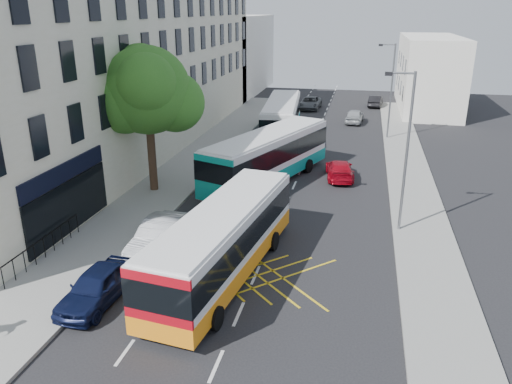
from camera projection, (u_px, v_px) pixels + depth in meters
The scene contains 19 objects.
ground at pixel (216, 366), 16.13m from camera, with size 120.00×120.00×0.00m, color black.
pavement_left at pixel (155, 190), 31.55m from camera, with size 5.00×70.00×0.15m, color gray.
pavement_right at pixel (417, 210), 28.38m from camera, with size 3.00×70.00×0.15m, color gray.
terrace_main at pixel (131, 64), 39.03m from camera, with size 8.30×45.00×13.50m.
terrace_far at pixel (231, 55), 67.62m from camera, with size 8.00×20.00×10.00m, color silver.
building_right at pixel (428, 73), 56.59m from camera, with size 6.00×18.00×8.00m, color silver.
street_tree at pixel (147, 91), 29.37m from camera, with size 6.30×5.70×8.80m.
lamp_near at pixel (405, 145), 24.31m from camera, with size 1.45×0.15×8.00m.
lamp_far at pixel (390, 86), 42.66m from camera, with size 1.45×0.15×8.00m.
railings at pixel (44, 246), 22.67m from camera, with size 0.08×5.60×1.14m, color black, non-canonical shape.
bus_near at pixel (224, 241), 21.10m from camera, with size 4.01×11.31×3.11m.
bus_mid at pixel (268, 156), 32.69m from camera, with size 6.73×12.06×3.33m.
bus_far at pixel (282, 118), 44.19m from camera, with size 3.81×12.07×3.34m.
parked_car_blue at pixel (97, 286), 19.42m from camera, with size 1.67×4.14×1.41m, color #0D1436.
parked_car_silver at pixel (160, 236), 23.56m from camera, with size 1.64×4.69×1.55m, color #A9ACB1.
red_hatchback at pixel (340, 169), 33.80m from camera, with size 1.74×4.27×1.24m, color #AB0717.
distant_car_grey at pixel (310, 103), 57.24m from camera, with size 2.24×4.85×1.35m, color #464A4F.
distant_car_silver at pixel (355, 116), 50.26m from camera, with size 1.64×4.08×1.39m, color #A2A6AA.
distant_car_dark at pixel (376, 101), 58.59m from camera, with size 1.39×3.98×1.31m, color black.
Camera 1 is at (4.04, -12.61, 10.88)m, focal length 35.00 mm.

